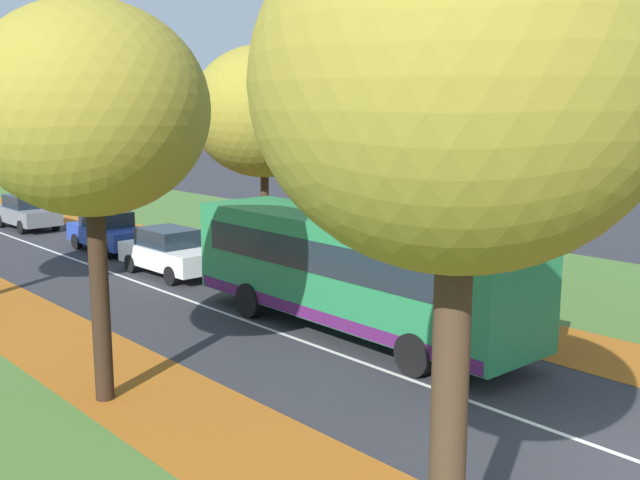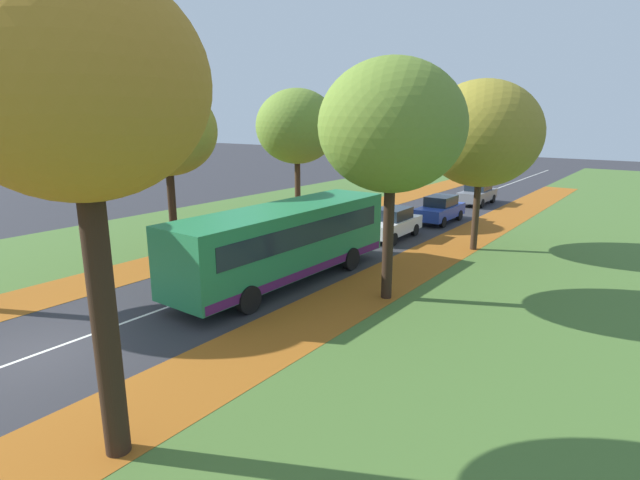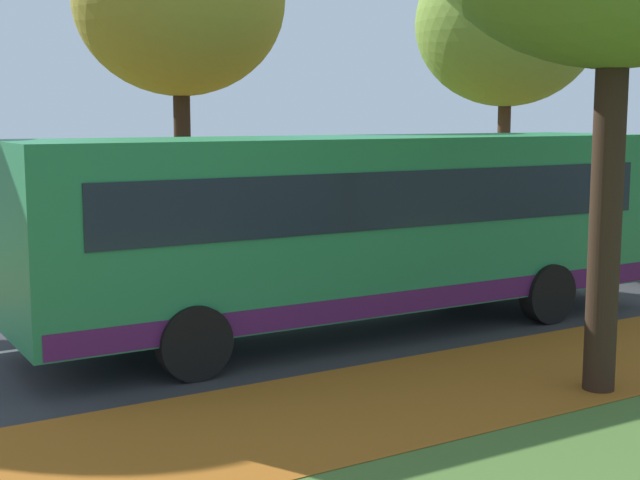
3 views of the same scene
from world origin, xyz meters
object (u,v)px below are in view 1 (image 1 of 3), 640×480
Objects in this scene: tree_right_mid at (264,112)px; car_grey_third_in_line at (27,212)px; tree_right_near at (437,97)px; car_blue_following at (108,231)px; car_white_lead at (170,252)px; tree_left_near at (90,110)px; bus at (353,268)px; tree_left_nearest at (460,88)px.

tree_right_mid is 1.90× the size of car_grey_third_in_line.
car_blue_following is at bearing 105.68° from tree_right_near.
tree_left_near is at bearing -127.08° from car_white_lead.
tree_right_mid is 8.06m from car_blue_following.
tree_right_mid is 1.91× the size of car_blue_following.
tree_right_near is at bearing -74.32° from car_blue_following.
tree_right_near is 1.96× the size of car_blue_following.
tree_left_near is 1.83× the size of car_grey_third_in_line.
bus is at bearing -169.30° from tree_right_near.
bus is 2.46× the size of car_white_lead.
car_white_lead is at bearing 90.70° from bus.
car_white_lead and car_blue_following have the same top height.
tree_right_near is 1.96× the size of car_grey_third_in_line.
tree_left_nearest is 0.98× the size of tree_right_mid.
tree_left_nearest is 11.97m from bus.
car_grey_third_in_line is at bearing 89.89° from car_white_lead.
tree_left_near reaches higher than car_white_lead.
tree_left_nearest is 24.76m from car_blue_following.
tree_right_mid reaches higher than tree_left_near.
bus reaches higher than car_blue_following.
car_blue_following and car_grey_third_in_line have the same top height.
tree_right_near reaches higher than car_blue_following.
tree_right_mid reaches higher than bus.
bus is (-4.11, -0.78, -4.32)m from tree_right_near.
tree_right_mid is at bearing 65.18° from bus.
car_white_lead is 1.01× the size of car_blue_following.
car_blue_following is at bearing 88.86° from bus.
tree_right_mid is at bearing 88.88° from tree_right_near.
car_grey_third_in_line is at bearing 90.22° from bus.
car_blue_following is (0.29, 14.38, -0.89)m from bus.
tree_right_near is at bearing 10.70° from bus.
tree_left_near is 7.93m from bus.
car_white_lead is (-4.38, -0.29, -4.74)m from tree_right_mid.
tree_left_nearest is 14.62m from tree_right_near.
tree_left_near is 1.83× the size of car_white_lead.
car_white_lead and car_grey_third_in_line have the same top height.
tree_left_near is (0.18, 8.74, -0.25)m from tree_left_nearest.
car_grey_third_in_line is at bearing 101.10° from tree_right_near.
car_white_lead is (6.92, 17.65, -5.15)m from tree_left_nearest.
tree_left_nearest is at bearing -122.20° from tree_right_mid.
tree_left_nearest is at bearing -107.57° from car_blue_following.
car_white_lead is at bearing -94.16° from car_blue_following.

